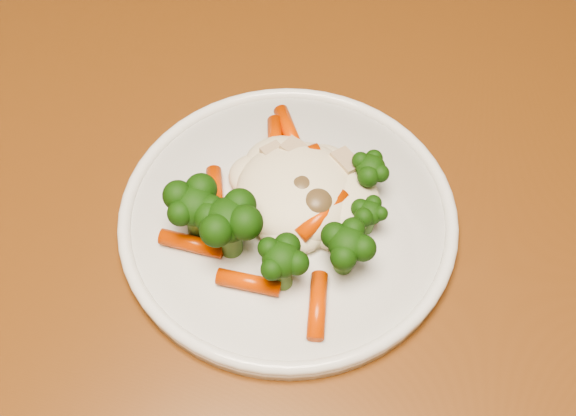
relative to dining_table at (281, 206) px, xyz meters
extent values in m
plane|color=brown|center=(0.17, 0.30, -0.66)|extent=(3.00, 3.00, 0.00)
cube|color=brown|center=(0.00, 0.00, 0.07)|extent=(1.54, 1.28, 0.04)
cylinder|color=white|center=(0.04, -0.06, 0.09)|extent=(0.25, 0.25, 0.01)
ellipsoid|color=#FDEFCA|center=(0.04, -0.05, 0.12)|extent=(0.11, 0.10, 0.04)
ellipsoid|color=black|center=(-0.01, -0.11, 0.12)|extent=(0.05, 0.05, 0.04)
ellipsoid|color=black|center=(0.02, -0.11, 0.12)|extent=(0.05, 0.05, 0.05)
ellipsoid|color=black|center=(0.07, -0.12, 0.12)|extent=(0.04, 0.04, 0.04)
ellipsoid|color=black|center=(0.10, -0.08, 0.12)|extent=(0.04, 0.04, 0.04)
ellipsoid|color=black|center=(0.10, -0.05, 0.11)|extent=(0.03, 0.03, 0.03)
ellipsoid|color=black|center=(0.08, -0.01, 0.12)|extent=(0.04, 0.04, 0.03)
cylinder|color=#E84805|center=(0.01, 0.00, 0.11)|extent=(0.04, 0.04, 0.01)
cylinder|color=#E84805|center=(0.04, -0.01, 0.11)|extent=(0.04, 0.04, 0.01)
cylinder|color=#E84805|center=(0.09, -0.03, 0.11)|extent=(0.04, 0.03, 0.01)
cylinder|color=#E84805|center=(-0.01, -0.08, 0.11)|extent=(0.03, 0.04, 0.01)
cylinder|color=#E84805|center=(0.00, -0.12, 0.11)|extent=(0.05, 0.02, 0.01)
cylinder|color=#E84805|center=(0.05, -0.13, 0.11)|extent=(0.05, 0.02, 0.01)
cylinder|color=#E84805|center=(0.10, -0.12, 0.11)|extent=(0.03, 0.05, 0.01)
cylinder|color=#E84805|center=(0.07, -0.06, 0.12)|extent=(0.02, 0.05, 0.01)
cylinder|color=#E84805|center=(0.03, -0.03, 0.12)|extent=(0.03, 0.04, 0.01)
cylinder|color=#E84805|center=(0.00, -0.01, 0.11)|extent=(0.04, 0.05, 0.01)
ellipsoid|color=brown|center=(0.05, -0.05, 0.12)|extent=(0.03, 0.03, 0.02)
ellipsoid|color=brown|center=(0.06, -0.06, 0.12)|extent=(0.03, 0.03, 0.02)
ellipsoid|color=brown|center=(0.03, -0.05, 0.12)|extent=(0.02, 0.02, 0.02)
cube|color=tan|center=(0.03, -0.02, 0.12)|extent=(0.02, 0.02, 0.01)
cube|color=tan|center=(0.06, -0.01, 0.12)|extent=(0.03, 0.02, 0.01)
cube|color=tan|center=(0.01, -0.03, 0.12)|extent=(0.02, 0.02, 0.01)
camera|label=1|loc=(0.19, -0.33, 0.55)|focal=45.00mm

